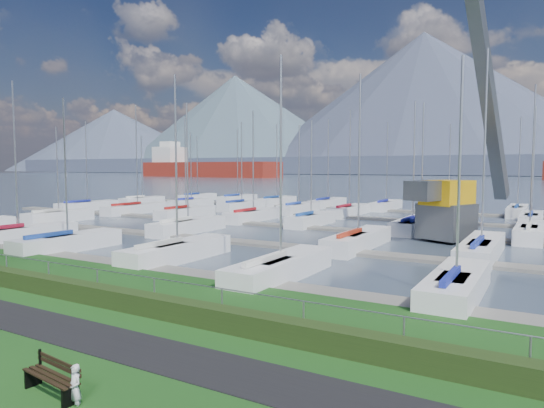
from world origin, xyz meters
The scene contains 12 objects.
path centered at (0.00, -3.00, 0.01)m, with size 160.00×2.00×0.04m, color black.
water centered at (0.00, 260.00, -0.40)m, with size 800.00×540.00×0.20m, color #3D4A5A.
hedge centered at (0.00, -0.40, 0.35)m, with size 80.00×0.70×0.70m, color #233513.
fence centered at (0.00, 0.00, 1.20)m, with size 0.04×0.04×80.00m, color gray.
foothill centered at (0.00, 330.00, 6.00)m, with size 900.00×80.00×12.00m, color #454E66.
mountains centered at (7.35, 404.62, 46.68)m, with size 1190.00×360.00×115.00m.
docks centered at (0.00, 26.00, -0.22)m, with size 90.00×41.60×0.25m.
bench_right centered at (4.57, -5.99, 0.42)m, with size 1.84×0.63×0.85m.
person centered at (5.44, -6.06, 0.53)m, with size 0.39×0.25×1.06m, color silver.
crane centered at (8.14, 25.72, 5.33)m, with size 6.08×13.48×22.35m.
cargo_ship_west centered at (-146.41, 192.52, 3.74)m, with size 81.71×22.60×21.50m.
sailboat_fleet centered at (-1.08, 28.72, 5.45)m, with size 74.83×49.94×13.67m.
Camera 1 is at (14.26, -12.78, 5.22)m, focal length 32.00 mm.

